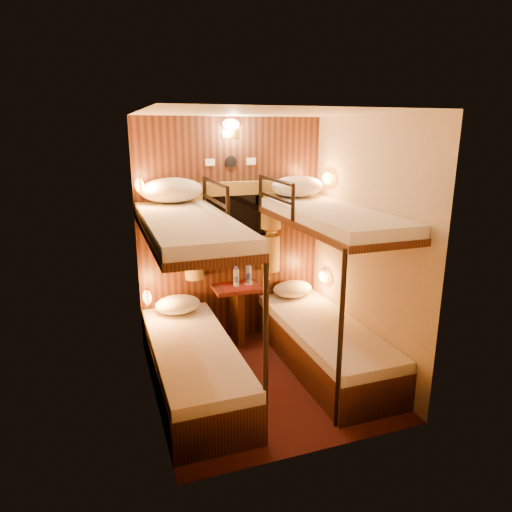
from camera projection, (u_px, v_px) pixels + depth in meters
name	position (u px, v px, depth m)	size (l,w,h in m)	color
floor	(264.00, 380.00, 4.28)	(2.10, 2.10, 0.00)	#34130E
ceiling	(266.00, 113.00, 3.64)	(2.10, 2.10, 0.00)	silver
wall_back	(231.00, 232.00, 4.92)	(2.40, 2.40, 0.00)	#C6B293
wall_front	(320.00, 297.00, 3.01)	(2.40, 2.40, 0.00)	#C6B293
wall_left	(148.00, 268.00, 3.64)	(2.40, 2.40, 0.00)	#C6B293
wall_right	(365.00, 248.00, 4.28)	(2.40, 2.40, 0.00)	#C6B293
back_panel	(231.00, 233.00, 4.90)	(2.00, 0.03, 2.40)	black
bunk_left	(192.00, 332.00, 3.99)	(0.72, 1.90, 1.82)	black
bunk_right	(325.00, 313.00, 4.40)	(0.72, 1.90, 1.82)	black
window	(232.00, 235.00, 4.88)	(1.00, 0.12, 0.79)	black
curtains	(233.00, 228.00, 4.83)	(1.10, 0.22, 1.00)	brown
back_fixtures	(231.00, 132.00, 4.59)	(0.54, 0.09, 0.48)	black
reading_lamps	(241.00, 236.00, 4.59)	(2.00, 0.20, 1.25)	orange
table	(237.00, 307.00, 4.94)	(0.50, 0.34, 0.66)	maroon
bottle_left	(236.00, 278.00, 4.85)	(0.06, 0.06, 0.22)	#99BFE5
bottle_right	(248.00, 275.00, 4.94)	(0.07, 0.07, 0.23)	#99BFE5
sachet_a	(248.00, 284.00, 4.95)	(0.08, 0.06, 0.01)	silver
sachet_b	(250.00, 282.00, 5.02)	(0.06, 0.05, 0.00)	silver
pillow_lower_left	(178.00, 304.00, 4.65)	(0.46, 0.33, 0.18)	silver
pillow_lower_right	(292.00, 289.00, 5.12)	(0.45, 0.32, 0.18)	silver
pillow_upper_left	(172.00, 190.00, 4.38)	(0.61, 0.43, 0.24)	silver
pillow_upper_right	(297.00, 186.00, 4.75)	(0.56, 0.40, 0.22)	silver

